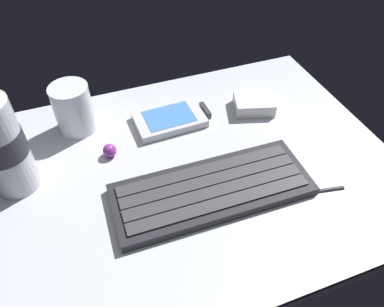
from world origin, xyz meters
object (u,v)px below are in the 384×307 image
Objects in this scene: charger_block at (254,104)px; stylus_pen at (314,191)px; keyboard at (212,189)px; trackball_mouse at (110,151)px; handheld_device at (173,118)px; juice_cup at (74,110)px.

stylus_pen is (-0.70, -20.77, -0.85)cm from charger_block.
charger_block is (14.76, 15.63, 0.39)cm from keyboard.
stylus_pen is at bearing -34.17° from trackball_mouse.
handheld_device is 15.15cm from charger_block.
juice_cup is 31.71cm from charger_block.
juice_cup is (-16.00, 4.14, 3.18)cm from handheld_device.
keyboard is 17.86cm from trackball_mouse.
keyboard is 4.17× the size of charger_block.
stylus_pen is (26.48, -17.98, -0.75)cm from trackball_mouse.
charger_block is at bearing -6.59° from handheld_device.
charger_block is at bearing 5.87° from trackball_mouse.
trackball_mouse is (-12.14, -4.53, 0.37)cm from handheld_device.
juice_cup is at bearing 127.12° from keyboard.
stylus_pen is (14.06, -5.14, -0.46)cm from keyboard.
trackball_mouse is at bearing -65.97° from juice_cup.
juice_cup is 3.86× the size of trackball_mouse.
keyboard is at bearing -89.09° from handheld_device.
charger_block is at bearing 98.14° from stylus_pen.
juice_cup is at bearing 169.28° from charger_block.
juice_cup is at bearing 165.50° from handheld_device.
keyboard is 14.98cm from stylus_pen.
trackball_mouse is at bearing 155.89° from stylus_pen.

